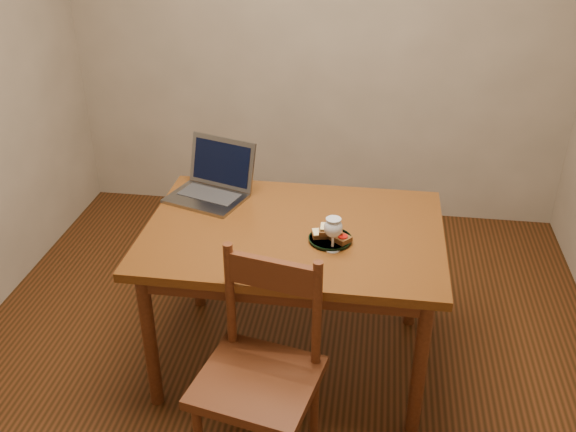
# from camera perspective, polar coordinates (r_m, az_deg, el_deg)

# --- Properties ---
(floor) EXTENTS (3.20, 3.20, 0.02)m
(floor) POSITION_cam_1_polar(r_m,az_deg,el_deg) (3.24, -0.70, -12.73)
(floor) COLOR black
(floor) RESTS_ON ground
(back_wall) EXTENTS (3.20, 0.02, 2.60)m
(back_wall) POSITION_cam_1_polar(r_m,az_deg,el_deg) (4.10, 2.84, 17.09)
(back_wall) COLOR gray
(back_wall) RESTS_ON floor
(front_wall) EXTENTS (3.20, 0.02, 2.60)m
(front_wall) POSITION_cam_1_polar(r_m,az_deg,el_deg) (1.22, -13.48, -16.56)
(front_wall) COLOR gray
(front_wall) RESTS_ON floor
(table) EXTENTS (1.30, 0.90, 0.74)m
(table) POSITION_cam_1_polar(r_m,az_deg,el_deg) (2.85, 0.49, -2.64)
(table) COLOR #49250C
(table) RESTS_ON floor
(chair) EXTENTS (0.51, 0.49, 0.46)m
(chair) POSITION_cam_1_polar(r_m,az_deg,el_deg) (2.46, -2.55, -13.16)
(chair) COLOR #3E1D0D
(chair) RESTS_ON floor
(plate) EXTENTS (0.19, 0.19, 0.02)m
(plate) POSITION_cam_1_polar(r_m,az_deg,el_deg) (2.72, 3.77, -2.09)
(plate) COLOR black
(plate) RESTS_ON table
(sandwich_cheese) EXTENTS (0.10, 0.07, 0.03)m
(sandwich_cheese) POSITION_cam_1_polar(r_m,az_deg,el_deg) (2.72, 3.15, -1.54)
(sandwich_cheese) COLOR #381E0C
(sandwich_cheese) RESTS_ON plate
(sandwich_tomato) EXTENTS (0.12, 0.11, 0.03)m
(sandwich_tomato) POSITION_cam_1_polar(r_m,az_deg,el_deg) (2.70, 4.52, -1.80)
(sandwich_tomato) COLOR #381E0C
(sandwich_tomato) RESTS_ON plate
(sandwich_top) EXTENTS (0.10, 0.07, 0.03)m
(sandwich_top) POSITION_cam_1_polar(r_m,az_deg,el_deg) (2.70, 3.81, -1.23)
(sandwich_top) COLOR #381E0C
(sandwich_top) RESTS_ON plate
(milk_glass) EXTENTS (0.08, 0.08, 0.15)m
(milk_glass) POSITION_cam_1_polar(r_m,az_deg,el_deg) (2.63, 4.02, -1.62)
(milk_glass) COLOR white
(milk_glass) RESTS_ON table
(laptop) EXTENTS (0.43, 0.41, 0.25)m
(laptop) POSITION_cam_1_polar(r_m,az_deg,el_deg) (3.09, -6.64, 3.08)
(laptop) COLOR slate
(laptop) RESTS_ON table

